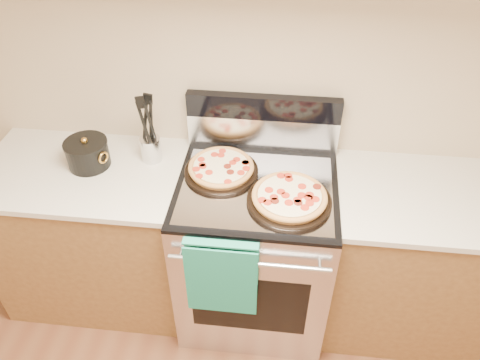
# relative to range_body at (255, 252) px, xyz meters

# --- Properties ---
(wall_back) EXTENTS (4.00, 0.00, 4.00)m
(wall_back) POSITION_rel_range_body_xyz_m (0.00, 0.35, 0.90)
(wall_back) COLOR #C1AA8B
(wall_back) RESTS_ON ground
(range_body) EXTENTS (0.76, 0.68, 0.90)m
(range_body) POSITION_rel_range_body_xyz_m (0.00, 0.00, 0.00)
(range_body) COLOR #B7B7BC
(range_body) RESTS_ON ground
(oven_window) EXTENTS (0.56, 0.01, 0.40)m
(oven_window) POSITION_rel_range_body_xyz_m (0.00, -0.34, 0.00)
(oven_window) COLOR black
(oven_window) RESTS_ON range_body
(cooktop) EXTENTS (0.76, 0.68, 0.02)m
(cooktop) POSITION_rel_range_body_xyz_m (0.00, 0.00, 0.46)
(cooktop) COLOR black
(cooktop) RESTS_ON range_body
(backsplash_lower) EXTENTS (0.76, 0.06, 0.18)m
(backsplash_lower) POSITION_rel_range_body_xyz_m (0.00, 0.31, 0.56)
(backsplash_lower) COLOR silver
(backsplash_lower) RESTS_ON cooktop
(backsplash_upper) EXTENTS (0.76, 0.06, 0.12)m
(backsplash_upper) POSITION_rel_range_body_xyz_m (0.00, 0.31, 0.71)
(backsplash_upper) COLOR black
(backsplash_upper) RESTS_ON backsplash_lower
(oven_handle) EXTENTS (0.70, 0.03, 0.03)m
(oven_handle) POSITION_rel_range_body_xyz_m (0.00, -0.38, 0.35)
(oven_handle) COLOR silver
(oven_handle) RESTS_ON range_body
(dish_towel) EXTENTS (0.32, 0.05, 0.42)m
(dish_towel) POSITION_rel_range_body_xyz_m (-0.12, -0.38, 0.25)
(dish_towel) COLOR #1D9279
(dish_towel) RESTS_ON oven_handle
(foil_sheet) EXTENTS (0.70, 0.55, 0.01)m
(foil_sheet) POSITION_rel_range_body_xyz_m (0.00, -0.03, 0.47)
(foil_sheet) COLOR gray
(foil_sheet) RESTS_ON cooktop
(cabinet_left) EXTENTS (1.00, 0.62, 0.88)m
(cabinet_left) POSITION_rel_range_body_xyz_m (-0.88, 0.03, -0.01)
(cabinet_left) COLOR brown
(cabinet_left) RESTS_ON ground
(countertop_left) EXTENTS (1.02, 0.64, 0.03)m
(countertop_left) POSITION_rel_range_body_xyz_m (-0.88, 0.03, 0.45)
(countertop_left) COLOR beige
(countertop_left) RESTS_ON cabinet_left
(cabinet_right) EXTENTS (1.00, 0.62, 0.88)m
(cabinet_right) POSITION_rel_range_body_xyz_m (0.88, 0.03, -0.01)
(cabinet_right) COLOR brown
(cabinet_right) RESTS_ON ground
(countertop_right) EXTENTS (1.02, 0.64, 0.03)m
(countertop_right) POSITION_rel_range_body_xyz_m (0.88, 0.03, 0.45)
(countertop_right) COLOR beige
(countertop_right) RESTS_ON cabinet_right
(pepperoni_pizza_back) EXTENTS (0.40, 0.40, 0.05)m
(pepperoni_pizza_back) POSITION_rel_range_body_xyz_m (-0.18, 0.07, 0.50)
(pepperoni_pizza_back) COLOR #B97938
(pepperoni_pizza_back) RESTS_ON foil_sheet
(pepperoni_pizza_front) EXTENTS (0.49, 0.49, 0.05)m
(pepperoni_pizza_front) POSITION_rel_range_body_xyz_m (0.15, -0.11, 0.50)
(pepperoni_pizza_front) COLOR #B97938
(pepperoni_pizza_front) RESTS_ON foil_sheet
(utensil_crock) EXTENTS (0.10, 0.10, 0.13)m
(utensil_crock) POSITION_rel_range_body_xyz_m (-0.55, 0.16, 0.52)
(utensil_crock) COLOR silver
(utensil_crock) RESTS_ON countertop_left
(saucepan) EXTENTS (0.27, 0.27, 0.13)m
(saucepan) POSITION_rel_range_body_xyz_m (-0.84, 0.08, 0.52)
(saucepan) COLOR black
(saucepan) RESTS_ON countertop_left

